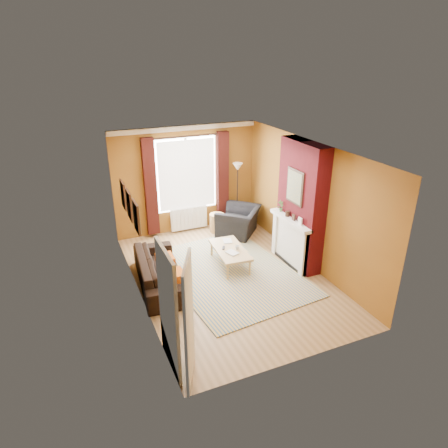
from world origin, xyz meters
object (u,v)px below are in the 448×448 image
(coffee_table, at_px, (230,250))
(floor_lamp, at_px, (238,177))
(wicker_stool, at_px, (217,223))
(sofa, at_px, (160,270))
(armchair, at_px, (239,221))

(coffee_table, height_order, floor_lamp, floor_lamp)
(coffee_table, bearing_deg, wicker_stool, 80.78)
(wicker_stool, bearing_deg, sofa, -136.67)
(wicker_stool, relative_size, floor_lamp, 0.28)
(wicker_stool, bearing_deg, floor_lamp, 10.81)
(sofa, bearing_deg, floor_lamp, -47.29)
(coffee_table, bearing_deg, armchair, 62.45)
(coffee_table, xyz_separation_m, floor_lamp, (1.08, 1.95, 1.03))
(coffee_table, bearing_deg, sofa, -170.87)
(armchair, xyz_separation_m, wicker_stool, (-0.46, 0.38, -0.11))
(sofa, relative_size, wicker_stool, 4.39)
(coffee_table, relative_size, floor_lamp, 0.73)
(sofa, xyz_separation_m, armchair, (2.55, 1.59, 0.04))
(armchair, xyz_separation_m, coffee_table, (-0.90, -1.45, 0.01))
(sofa, xyz_separation_m, wicker_stool, (2.09, 1.97, -0.07))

